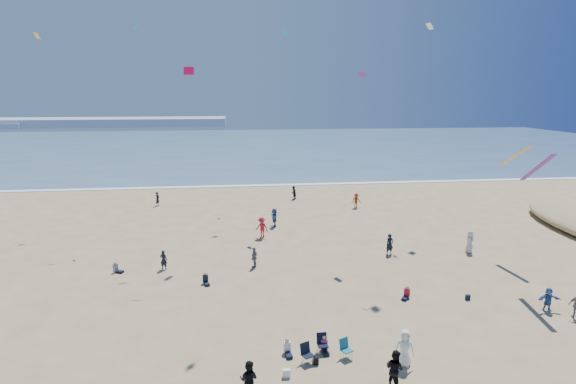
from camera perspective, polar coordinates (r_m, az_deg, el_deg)
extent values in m
cube|color=#476B84|center=(113.57, -6.13, 5.85)|extent=(220.00, 100.00, 0.06)
cube|color=white|center=(64.15, -5.61, 0.79)|extent=(220.00, 1.20, 0.08)
cube|color=#7A8EA8|center=(197.20, -24.30, 8.06)|extent=(110.00, 20.00, 3.20)
imported|color=black|center=(37.74, 12.80, -6.51)|extent=(0.69, 0.50, 1.76)
imported|color=black|center=(35.19, -15.52, -8.30)|extent=(0.62, 0.49, 1.49)
imported|color=silver|center=(40.19, 22.07, -5.86)|extent=(0.75, 1.01, 1.89)
imported|color=white|center=(23.56, 14.59, -18.62)|extent=(1.04, 0.82, 1.87)
imported|color=black|center=(22.01, 13.38, -21.03)|extent=(1.08, 1.13, 1.83)
imported|color=black|center=(54.70, -16.23, -0.85)|extent=(0.58, 0.70, 1.65)
imported|color=black|center=(55.74, 0.69, -0.09)|extent=(1.00, 1.03, 1.67)
imported|color=slate|center=(34.35, -4.29, -8.29)|extent=(0.76, 1.01, 1.59)
imported|color=red|center=(41.08, -3.34, -4.52)|extent=(1.43, 1.29, 1.92)
imported|color=black|center=(20.98, -5.00, -22.66)|extent=(1.05, 0.95, 1.77)
imported|color=#375A99|center=(32.07, 30.15, -11.70)|extent=(1.39, 0.53, 1.47)
imported|color=#A13317|center=(52.24, 8.65, -1.08)|extent=(1.15, 0.73, 1.70)
imported|color=#304A84|center=(44.43, -1.75, -3.25)|extent=(0.55, 1.71, 1.84)
cube|color=white|center=(22.50, -0.18, -22.03)|extent=(0.35, 0.20, 0.40)
cube|color=black|center=(23.40, 3.50, -20.59)|extent=(0.30, 0.22, 0.38)
cube|color=black|center=(31.64, 21.86, -12.30)|extent=(0.28, 0.18, 0.34)
cube|color=orange|center=(40.81, -29.29, 16.92)|extent=(0.24, 0.85, 0.43)
cube|color=#139FDD|center=(45.50, -18.76, 19.29)|extent=(0.52, 0.62, 0.39)
cube|color=#E50B49|center=(34.62, -12.49, 14.80)|extent=(0.76, 0.27, 0.58)
cube|color=silver|center=(47.14, 17.56, 19.43)|extent=(0.71, 0.75, 0.56)
cube|color=#168AEA|center=(46.25, -0.30, 19.54)|extent=(0.48, 0.69, 0.40)
cube|color=#702289|center=(37.47, 9.39, 14.50)|extent=(0.53, 0.82, 0.44)
cube|color=#63238C|center=(33.39, 29.13, 2.72)|extent=(0.35, 3.14, 2.21)
cube|color=#FF9E1A|center=(39.52, 26.83, 4.07)|extent=(0.35, 2.64, 1.87)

